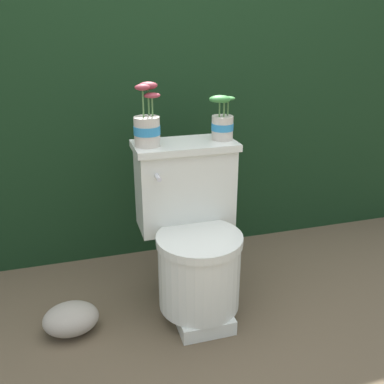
% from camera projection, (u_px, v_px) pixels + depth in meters
% --- Properties ---
extents(ground_plane, '(12.00, 12.00, 0.00)m').
position_uv_depth(ground_plane, '(200.00, 318.00, 1.93)').
color(ground_plane, brown).
extents(hedge_backdrop, '(3.54, 0.85, 1.38)m').
position_uv_depth(hedge_backdrop, '(149.00, 118.00, 2.64)').
color(hedge_backdrop, black).
rests_on(hedge_backdrop, ground).
extents(toilet, '(0.45, 0.53, 0.75)m').
position_uv_depth(toilet, '(193.00, 235.00, 1.90)').
color(toilet, silver).
rests_on(toilet, ground).
extents(potted_plant_left, '(0.12, 0.11, 0.26)m').
position_uv_depth(potted_plant_left, '(147.00, 125.00, 1.78)').
color(potted_plant_left, beige).
rests_on(potted_plant_left, toilet).
extents(potted_plant_midleft, '(0.12, 0.10, 0.20)m').
position_uv_depth(potted_plant_midleft, '(222.00, 122.00, 1.88)').
color(potted_plant_midleft, beige).
rests_on(potted_plant_midleft, toilet).
extents(garden_stone, '(0.24, 0.19, 0.13)m').
position_uv_depth(garden_stone, '(71.00, 319.00, 1.82)').
color(garden_stone, '#9E9384').
rests_on(garden_stone, ground).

